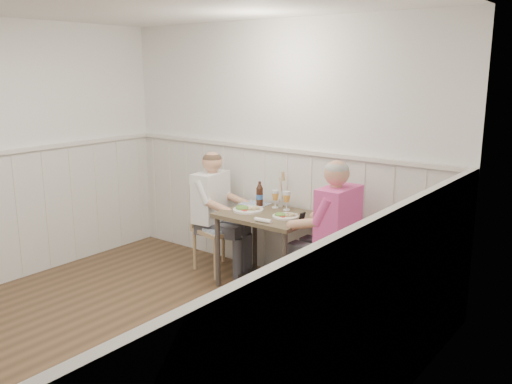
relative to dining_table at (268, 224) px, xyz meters
The scene contains 16 objects.
ground_plane 1.96m from the dining_table, 96.01° to the right, with size 4.50×4.50×0.00m, color #44301E.
room_shell 2.04m from the dining_table, 96.01° to the right, with size 4.04×4.54×2.60m.
wainscot 1.17m from the dining_table, 99.54° to the right, with size 4.00×4.49×1.34m.
dining_table is the anchor object (origin of this frame).
chair_right 0.77m from the dining_table, ahead, with size 0.39×0.39×0.80m.
chair_left 0.74m from the dining_table, behind, with size 0.53×0.53×0.94m.
man_in_pink 0.75m from the dining_table, ahead, with size 0.64×0.45×1.38m.
diner_cream 0.73m from the dining_table, behind, with size 0.64×0.44×1.31m.
plate_man 0.23m from the dining_table, ahead, with size 0.25×0.25×0.06m.
plate_diner 0.27m from the dining_table, 166.55° to the right, with size 0.30×0.30×0.08m.
beer_glass_a 0.32m from the dining_table, 71.30° to the left, with size 0.08×0.08×0.19m.
beer_glass_b 0.32m from the dining_table, 108.81° to the left, with size 0.07×0.07×0.18m.
beer_bottle 0.37m from the dining_table, 143.82° to the left, with size 0.07×0.07×0.26m.
rolled_napkin 0.34m from the dining_table, 62.83° to the right, with size 0.17×0.05×0.04m.
grass_vase 0.40m from the dining_table, 101.35° to the left, with size 0.04×0.04×0.39m.
gingham_mat 0.41m from the dining_table, 147.68° to the left, with size 0.29×0.23×0.01m.
Camera 1 is at (3.18, -2.25, 2.13)m, focal length 38.00 mm.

